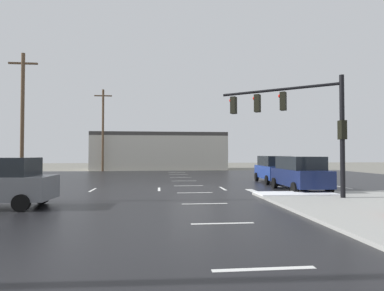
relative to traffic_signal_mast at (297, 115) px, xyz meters
name	(u,v)px	position (x,y,z in m)	size (l,w,h in m)	color
ground_plane	(191,189)	(-4.96, 4.35, -4.20)	(120.00, 120.00, 0.00)	slate
road_asphalt	(191,189)	(-4.96, 4.35, -4.19)	(44.00, 44.00, 0.02)	black
snow_strip_curbside	(296,193)	(0.04, 0.35, -4.03)	(4.00, 1.60, 0.06)	white
lane_markings	(214,191)	(-3.76, 2.97, -4.18)	(36.15, 36.15, 0.01)	silver
traffic_signal_mast	(297,115)	(0.00, 0.00, 0.00)	(5.16, 3.85, 5.82)	black
strip_building_background	(160,151)	(-6.92, 30.79, -1.62)	(18.27, 8.00, 5.16)	beige
suv_blue	(274,169)	(1.77, 8.16, -3.11)	(2.44, 4.94, 2.03)	navy
suv_navy	(300,173)	(1.31, 2.67, -3.11)	(2.28, 4.88, 2.03)	#141E47
utility_pole_far	(22,115)	(-17.62, 10.57, 1.08)	(2.20, 0.28, 10.11)	brown
utility_pole_distant	(103,129)	(-14.15, 26.08, 1.24)	(2.20, 0.28, 10.44)	brown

